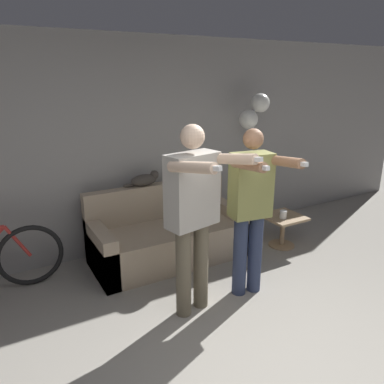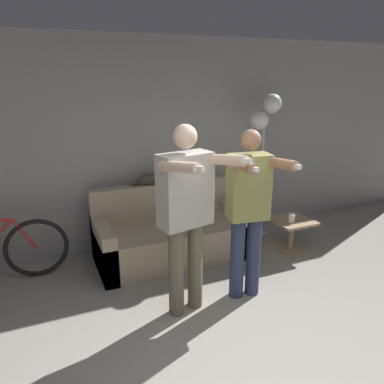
% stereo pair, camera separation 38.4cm
% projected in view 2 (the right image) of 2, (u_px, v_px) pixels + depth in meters
% --- Properties ---
extents(wall_back, '(10.00, 0.05, 2.60)m').
position_uv_depth(wall_back, '(141.00, 146.00, 4.62)').
color(wall_back, gray).
rests_on(wall_back, ground_plane).
extents(couch, '(1.82, 0.81, 0.87)m').
position_uv_depth(couch, '(172.00, 236.00, 4.53)').
color(couch, tan).
rests_on(couch, ground_plane).
extents(person_left, '(0.63, 0.75, 1.76)m').
position_uv_depth(person_left, '(187.00, 208.00, 3.26)').
color(person_left, '#6B604C').
rests_on(person_left, ground_plane).
extents(person_right, '(0.52, 0.72, 1.68)m').
position_uv_depth(person_right, '(249.00, 206.00, 3.52)').
color(person_right, '#2D3856').
rests_on(person_right, ground_plane).
extents(cat, '(0.45, 0.14, 0.17)m').
position_uv_depth(cat, '(151.00, 178.00, 4.53)').
color(cat, '#3D3833').
rests_on(cat, couch).
extents(floor_lamp, '(0.43, 0.27, 1.92)m').
position_uv_depth(floor_lamp, '(265.00, 121.00, 4.80)').
color(floor_lamp, '#B2B2B7').
rests_on(floor_lamp, ground_plane).
extents(side_table, '(0.48, 0.48, 0.42)m').
position_uv_depth(side_table, '(292.00, 228.00, 4.71)').
color(side_table, '#A38460').
rests_on(side_table, ground_plane).
extents(cup, '(0.09, 0.09, 0.10)m').
position_uv_depth(cup, '(291.00, 218.00, 4.58)').
color(cup, white).
rests_on(cup, side_table).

